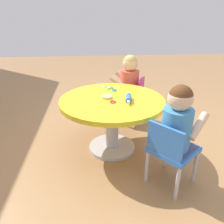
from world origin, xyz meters
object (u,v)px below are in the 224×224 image
at_px(child_chair_right, 132,97).
at_px(rolling_pin, 128,98).
at_px(craft_scissors, 108,88).
at_px(seated_child_right, 129,78).
at_px(child_chair_left, 171,150).
at_px(seated_child_left, 178,120).
at_px(craft_table, 112,111).

xyz_separation_m(child_chair_right, rolling_pin, (-0.64, 0.15, 0.24)).
relative_size(rolling_pin, craft_scissors, 1.74).
bearing_deg(seated_child_right, child_chair_left, -173.32).
bearing_deg(seated_child_left, seated_child_right, 8.43).
xyz_separation_m(craft_table, child_chair_right, (0.58, -0.29, -0.09)).
distance_m(craft_table, craft_scissors, 0.32).
xyz_separation_m(craft_table, craft_scissors, (0.30, 0.01, 0.12)).
bearing_deg(craft_scissors, seated_child_right, -41.59).
relative_size(seated_child_right, craft_scissors, 3.85).
bearing_deg(child_chair_left, craft_table, 36.25).
distance_m(child_chair_right, seated_child_right, 0.23).
bearing_deg(craft_table, child_chair_right, -26.47).
distance_m(child_chair_left, rolling_pin, 0.57).
height_order(craft_table, child_chair_right, child_chair_right).
bearing_deg(seated_child_right, craft_table, 157.07).
bearing_deg(seated_child_left, rolling_pin, 32.45).
bearing_deg(seated_child_left, craft_scissors, 28.18).
bearing_deg(seated_child_left, child_chair_right, 6.63).
height_order(child_chair_left, seated_child_left, seated_child_left).
bearing_deg(craft_scissors, child_chair_right, -46.88).
bearing_deg(child_chair_right, rolling_pin, 166.63).
height_order(craft_table, child_chair_left, child_chair_left).
distance_m(child_chair_left, seated_child_left, 0.23).
distance_m(rolling_pin, craft_scissors, 0.39).
bearing_deg(seated_child_right, child_chair_right, -113.39).
distance_m(seated_child_right, craft_scissors, 0.40).
xyz_separation_m(seated_child_left, craft_scissors, (0.79, 0.42, -0.01)).
xyz_separation_m(child_chair_left, craft_scissors, (0.82, 0.39, 0.21)).
distance_m(seated_child_left, craft_scissors, 0.90).
height_order(child_chair_right, craft_scissors, child_chair_right).
bearing_deg(child_chair_right, seated_child_left, -173.37).
bearing_deg(craft_scissors, rolling_pin, -157.51).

